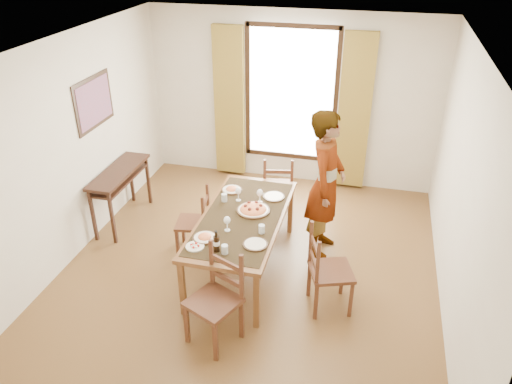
% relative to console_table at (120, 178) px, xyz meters
% --- Properties ---
extents(ground, '(5.00, 5.00, 0.00)m').
position_rel_console_table_xyz_m(ground, '(2.03, -0.60, -0.68)').
color(ground, '#513419').
rests_on(ground, ground).
extents(room_shell, '(4.60, 5.10, 2.74)m').
position_rel_console_table_xyz_m(room_shell, '(2.03, -0.47, 0.86)').
color(room_shell, beige).
rests_on(room_shell, ground).
extents(console_table, '(0.38, 1.20, 0.80)m').
position_rel_console_table_xyz_m(console_table, '(0.00, 0.00, 0.00)').
color(console_table, black).
rests_on(console_table, ground).
extents(dining_table, '(0.94, 2.01, 0.76)m').
position_rel_console_table_xyz_m(dining_table, '(1.94, -0.66, 0.01)').
color(dining_table, brown).
rests_on(dining_table, ground).
extents(chair_west, '(0.46, 0.46, 0.90)m').
position_rel_console_table_xyz_m(chair_west, '(1.26, -0.46, -0.26)').
color(chair_west, '#4E2A1A').
rests_on(chair_west, ground).
extents(chair_north, '(0.51, 0.51, 0.98)m').
position_rel_console_table_xyz_m(chair_north, '(2.10, 0.65, -0.23)').
color(chair_north, '#4E2A1A').
rests_on(chair_north, ground).
extents(chair_south, '(0.61, 0.61, 1.04)m').
position_rel_console_table_xyz_m(chair_south, '(1.99, -1.85, -0.20)').
color(chair_south, '#4E2A1A').
rests_on(chair_south, ground).
extents(chair_east, '(0.57, 0.57, 1.01)m').
position_rel_console_table_xyz_m(chair_east, '(3.02, -1.10, -0.22)').
color(chair_east, '#4E2A1A').
rests_on(chair_east, ground).
extents(man, '(0.79, 0.60, 1.91)m').
position_rel_console_table_xyz_m(man, '(2.83, -0.01, 0.27)').
color(man, gray).
rests_on(man, ground).
extents(plate_sw, '(0.27, 0.27, 0.05)m').
position_rel_console_table_xyz_m(plate_sw, '(1.67, -1.21, 0.10)').
color(plate_sw, silver).
rests_on(plate_sw, dining_table).
extents(plate_se, '(0.27, 0.27, 0.05)m').
position_rel_console_table_xyz_m(plate_se, '(2.23, -1.20, 0.10)').
color(plate_se, silver).
rests_on(plate_se, dining_table).
extents(plate_nw, '(0.27, 0.27, 0.05)m').
position_rel_console_table_xyz_m(plate_nw, '(1.64, -0.09, 0.10)').
color(plate_nw, silver).
rests_on(plate_nw, dining_table).
extents(plate_ne, '(0.27, 0.27, 0.05)m').
position_rel_console_table_xyz_m(plate_ne, '(2.20, -0.14, 0.10)').
color(plate_ne, silver).
rests_on(plate_ne, dining_table).
extents(pasta_platter, '(0.40, 0.40, 0.10)m').
position_rel_console_table_xyz_m(pasta_platter, '(2.04, -0.53, 0.12)').
color(pasta_platter, red).
rests_on(pasta_platter, dining_table).
extents(caprese_plate, '(0.20, 0.20, 0.04)m').
position_rel_console_table_xyz_m(caprese_plate, '(1.62, -1.39, 0.09)').
color(caprese_plate, silver).
rests_on(caprese_plate, dining_table).
extents(wine_glass_a, '(0.08, 0.08, 0.18)m').
position_rel_console_table_xyz_m(wine_glass_a, '(1.86, -1.00, 0.16)').
color(wine_glass_a, white).
rests_on(wine_glass_a, dining_table).
extents(wine_glass_b, '(0.08, 0.08, 0.18)m').
position_rel_console_table_xyz_m(wine_glass_b, '(2.07, -0.30, 0.16)').
color(wine_glass_b, white).
rests_on(wine_glass_b, dining_table).
extents(wine_glass_c, '(0.08, 0.08, 0.18)m').
position_rel_console_table_xyz_m(wine_glass_c, '(1.80, -0.32, 0.16)').
color(wine_glass_c, white).
rests_on(wine_glass_c, dining_table).
extents(tumbler_a, '(0.07, 0.07, 0.10)m').
position_rel_console_table_xyz_m(tumbler_a, '(2.24, -0.95, 0.12)').
color(tumbler_a, silver).
rests_on(tumbler_a, dining_table).
extents(tumbler_b, '(0.07, 0.07, 0.10)m').
position_rel_console_table_xyz_m(tumbler_b, '(1.63, -0.38, 0.12)').
color(tumbler_b, silver).
rests_on(tumbler_b, dining_table).
extents(tumbler_c, '(0.07, 0.07, 0.10)m').
position_rel_console_table_xyz_m(tumbler_c, '(1.96, -1.42, 0.12)').
color(tumbler_c, silver).
rests_on(tumbler_c, dining_table).
extents(wine_bottle, '(0.07, 0.07, 0.25)m').
position_rel_console_table_xyz_m(wine_bottle, '(1.87, -1.40, 0.20)').
color(wine_bottle, black).
rests_on(wine_bottle, dining_table).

